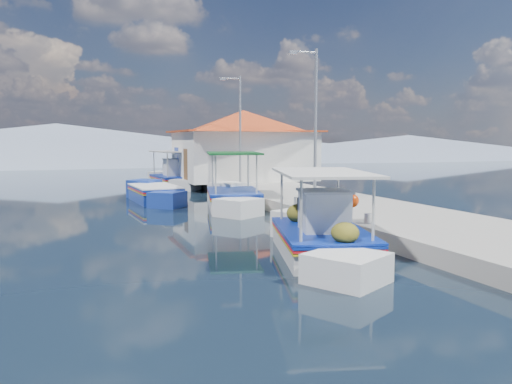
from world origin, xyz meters
name	(u,v)px	position (x,y,z in m)	size (l,w,h in m)	color
ground	(218,231)	(0.00, 0.00, 0.00)	(160.00, 160.00, 0.00)	black
quay	(300,198)	(5.90, 6.00, 0.25)	(5.00, 44.00, 0.50)	gray
bollards	(265,193)	(3.80, 5.25, 0.65)	(0.20, 17.20, 0.30)	#A5A8AD
main_caique	(319,237)	(1.49, -4.32, 0.47)	(3.49, 7.10, 2.44)	white
caique_green_canopy	(232,199)	(2.34, 5.56, 0.41)	(3.31, 7.11, 2.74)	white
caique_blue_hull	(155,195)	(-0.47, 9.16, 0.32)	(2.22, 6.65, 1.19)	#193696
caique_far	(173,179)	(2.06, 16.96, 0.48)	(2.49, 7.31, 2.57)	white
harbor_building	(243,144)	(6.20, 15.00, 2.78)	(10.49, 10.49, 4.40)	white
lamp_post_near	(313,118)	(4.51, 2.00, 3.85)	(1.21, 0.14, 6.00)	#A5A8AD
lamp_post_far	(239,125)	(4.51, 11.00, 3.85)	(1.21, 0.14, 6.00)	#A5A8AD
mountain_ridge	(147,147)	(6.54, 56.00, 2.04)	(171.40, 96.00, 5.50)	slate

